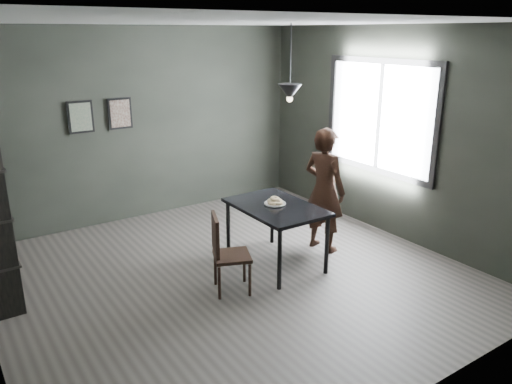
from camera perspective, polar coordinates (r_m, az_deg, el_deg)
ground at (r=5.89m, az=-2.59°, el=-9.55°), size 5.00×5.00×0.00m
back_wall at (r=7.59m, az=-12.74°, el=7.52°), size 5.00×0.10×2.80m
ceiling at (r=5.22m, az=-3.04°, el=18.85°), size 5.00×5.00×0.02m
window_assembly at (r=7.06m, az=13.90°, el=8.33°), size 0.04×1.96×1.56m
cafe_table at (r=5.92m, az=2.28°, el=-2.27°), size 0.80×1.20×0.75m
white_plate at (r=5.92m, az=2.18°, el=-1.38°), size 0.23×0.23×0.01m
donut_pile at (r=5.91m, az=2.19°, el=-1.06°), size 0.21×0.21×0.09m
woman at (r=6.36m, az=7.81°, el=0.23°), size 0.51×0.66×1.60m
wood_chair at (r=5.36m, az=-3.61°, el=-6.49°), size 0.50×0.50×0.88m
pendant_lamp at (r=5.82m, az=3.88°, el=11.35°), size 0.28×0.28×0.86m
framed_print_left at (r=7.25m, az=-19.41°, el=8.09°), size 0.34×0.04×0.44m
framed_print_right at (r=7.41m, az=-15.28°, el=8.66°), size 0.34×0.04×0.44m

